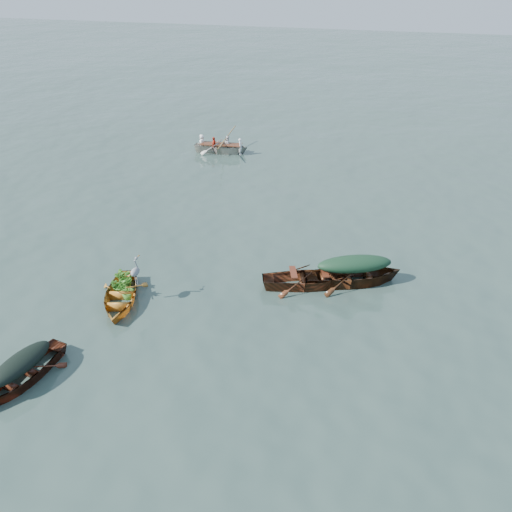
{
  "coord_description": "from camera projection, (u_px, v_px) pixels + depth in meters",
  "views": [
    {
      "loc": [
        4.73,
        -11.56,
        9.08
      ],
      "look_at": [
        0.72,
        2.22,
        0.5
      ],
      "focal_mm": 35.0,
      "sensor_mm": 36.0,
      "label": 1
    }
  ],
  "objects": [
    {
      "name": "rowed_boat",
      "position": [
        221.0,
        153.0,
        27.09
      ],
      "size": [
        4.2,
        1.68,
        0.96
      ],
      "primitive_type": "imported",
      "rotation": [
        0.0,
        0.0,
        1.68
      ],
      "color": "beige",
      "rests_on": "ground"
    },
    {
      "name": "rowers",
      "position": [
        221.0,
        137.0,
        26.65
      ],
      "size": [
        2.97,
        1.42,
        0.76
      ],
      "primitive_type": "imported",
      "rotation": [
        0.0,
        0.0,
        1.68
      ],
      "color": "silver",
      "rests_on": "rowed_boat"
    },
    {
      "name": "green_tarp_cover",
      "position": [
        355.0,
        263.0,
        15.8
      ],
      "size": [
        2.51,
        1.64,
        0.52
      ],
      "primitive_type": "ellipsoid",
      "rotation": [
        0.0,
        0.0,
        1.97
      ],
      "color": "#143220",
      "rests_on": "green_tarp_boat"
    },
    {
      "name": "ground",
      "position": [
        213.0,
        302.0,
        15.32
      ],
      "size": [
        140.0,
        140.0,
        0.0
      ],
      "primitive_type": "plane",
      "color": "#344941",
      "rests_on": "ground"
    },
    {
      "name": "dinghy_weeds",
      "position": [
        122.0,
        272.0,
        15.4
      ],
      "size": [
        0.95,
        1.08,
        0.6
      ],
      "primitive_type": "imported",
      "rotation": [
        0.0,
        0.0,
        0.33
      ],
      "color": "#2B6C1C",
      "rests_on": "yellow_dinghy"
    },
    {
      "name": "dark_covered_boat",
      "position": [
        25.0,
        380.0,
        12.49
      ],
      "size": [
        1.75,
        3.46,
        0.8
      ],
      "primitive_type": "imported",
      "rotation": [
        0.0,
        0.0,
        -0.16
      ],
      "color": "#512012",
      "rests_on": "ground"
    },
    {
      "name": "open_wooden_boat",
      "position": [
        308.0,
        287.0,
        16.05
      ],
      "size": [
        4.29,
        2.57,
        0.94
      ],
      "primitive_type": "imported",
      "rotation": [
        0.0,
        0.0,
        1.91
      ],
      "color": "brown",
      "rests_on": "ground"
    },
    {
      "name": "thwart_benches",
      "position": [
        309.0,
        274.0,
        15.79
      ],
      "size": [
        2.19,
        1.41,
        0.04
      ],
      "primitive_type": null,
      "rotation": [
        0.0,
        0.0,
        1.91
      ],
      "color": "#4C1F11",
      "rests_on": "open_wooden_boat"
    },
    {
      "name": "oars",
      "position": [
        221.0,
        144.0,
        26.83
      ],
      "size": [
        0.89,
        2.65,
        0.06
      ],
      "primitive_type": null,
      "rotation": [
        0.0,
        0.0,
        1.68
      ],
      "color": "brown",
      "rests_on": "rowed_boat"
    },
    {
      "name": "green_tarp_boat",
      "position": [
        352.0,
        283.0,
        16.2
      ],
      "size": [
        4.56,
        2.97,
        1.02
      ],
      "primitive_type": "imported",
      "rotation": [
        0.0,
        0.0,
        1.97
      ],
      "color": "#41260F",
      "rests_on": "ground"
    },
    {
      "name": "dark_tarp_cover",
      "position": [
        19.0,
        362.0,
        12.18
      ],
      "size": [
        0.96,
        1.9,
        0.4
      ],
      "primitive_type": "ellipsoid",
      "rotation": [
        0.0,
        0.0,
        -0.16
      ],
      "color": "black",
      "rests_on": "dark_covered_boat"
    },
    {
      "name": "heron",
      "position": [
        136.0,
        276.0,
        14.91
      ],
      "size": [
        0.39,
        0.47,
        0.92
      ],
      "primitive_type": null,
      "rotation": [
        0.0,
        0.0,
        0.33
      ],
      "color": "gray",
      "rests_on": "yellow_dinghy"
    },
    {
      "name": "yellow_dinghy",
      "position": [
        121.0,
        302.0,
        15.31
      ],
      "size": [
        2.41,
        3.57,
        0.89
      ],
      "primitive_type": "imported",
      "rotation": [
        0.0,
        0.0,
        0.33
      ],
      "color": "#C28225",
      "rests_on": "ground"
    }
  ]
}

